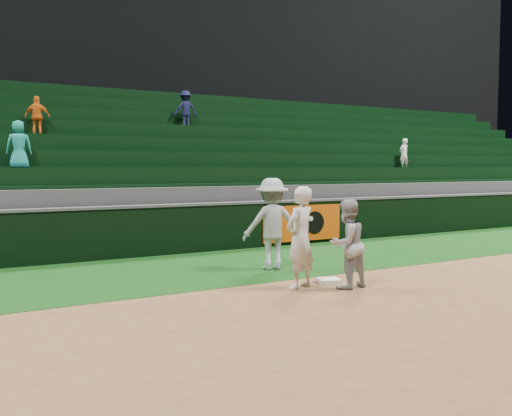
% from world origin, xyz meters
% --- Properties ---
extents(ground, '(70.00, 70.00, 0.00)m').
position_xyz_m(ground, '(0.00, 0.00, 0.00)').
color(ground, brown).
rests_on(ground, ground).
extents(foul_grass, '(36.00, 4.20, 0.01)m').
position_xyz_m(foul_grass, '(0.00, 3.00, 0.00)').
color(foul_grass, '#0D340E').
rests_on(foul_grass, ground).
extents(upper_deck, '(40.00, 12.00, 12.00)m').
position_xyz_m(upper_deck, '(0.00, 17.45, 6.00)').
color(upper_deck, black).
rests_on(upper_deck, ground).
extents(first_base, '(0.49, 0.49, 0.09)m').
position_xyz_m(first_base, '(0.27, 0.30, 0.04)').
color(first_base, white).
rests_on(first_base, ground).
extents(first_baseman, '(0.77, 0.63, 1.82)m').
position_xyz_m(first_baseman, '(-0.44, 0.22, 0.91)').
color(first_baseman, silver).
rests_on(first_baseman, ground).
extents(baserunner, '(0.84, 0.70, 1.59)m').
position_xyz_m(baserunner, '(0.27, -0.21, 0.80)').
color(baserunner, '#A0A1AA').
rests_on(baserunner, ground).
extents(base_coach, '(1.39, 1.02, 1.93)m').
position_xyz_m(base_coach, '(0.13, 2.07, 0.97)').
color(base_coach, '#989CA5').
rests_on(base_coach, foul_grass).
extents(field_wall, '(36.00, 0.45, 1.25)m').
position_xyz_m(field_wall, '(0.03, 5.20, 0.63)').
color(field_wall, black).
rests_on(field_wall, ground).
extents(stadium_seating, '(36.00, 5.95, 4.85)m').
position_xyz_m(stadium_seating, '(-0.00, 8.97, 1.70)').
color(stadium_seating, '#373739').
rests_on(stadium_seating, ground).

